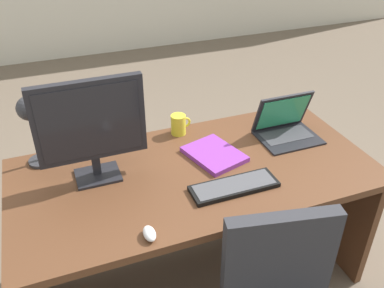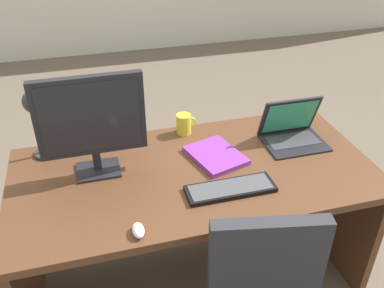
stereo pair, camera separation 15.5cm
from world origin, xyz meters
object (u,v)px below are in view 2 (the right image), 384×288
at_px(desk, 192,198).
at_px(desk_lamp, 37,110).
at_px(monitor, 91,120).
at_px(laptop, 291,127).
at_px(keyboard, 230,189).
at_px(mouse, 138,230).
at_px(coffee_mug, 184,124).
at_px(book, 216,155).

height_order(desk, desk_lamp, desk_lamp).
relative_size(monitor, laptop, 1.54).
bearing_deg(laptop, keyboard, -144.16).
relative_size(keyboard, desk_lamp, 1.09).
relative_size(mouse, coffee_mug, 0.77).
bearing_deg(mouse, book, 42.95).
xyz_separation_m(keyboard, coffee_mug, (-0.07, 0.53, 0.04)).
bearing_deg(book, desk, -169.29).
distance_m(desk_lamp, book, 0.87).
relative_size(laptop, coffee_mug, 2.84).
distance_m(desk, coffee_mug, 0.40).
xyz_separation_m(mouse, desk_lamp, (-0.35, 0.65, 0.24)).
relative_size(laptop, book, 0.94).
bearing_deg(monitor, coffee_mug, 26.03).
relative_size(monitor, desk_lamp, 1.32).
bearing_deg(desk, coffee_mug, 82.31).
distance_m(monitor, laptop, 1.02).
distance_m(laptop, keyboard, 0.56).
distance_m(keyboard, desk_lamp, 0.96).
distance_m(keyboard, mouse, 0.46).
relative_size(desk, desk_lamp, 4.70).
relative_size(desk, book, 5.17).
distance_m(keyboard, coffee_mug, 0.54).
relative_size(desk, monitor, 3.56).
relative_size(monitor, coffee_mug, 4.37).
height_order(monitor, desk_lamp, monitor).
relative_size(mouse, book, 0.25).
bearing_deg(monitor, book, -3.86).
height_order(monitor, mouse, monitor).
bearing_deg(laptop, coffee_mug, 158.12).
xyz_separation_m(monitor, mouse, (0.12, -0.46, -0.26)).
relative_size(keyboard, mouse, 4.72).
height_order(keyboard, book, book).
bearing_deg(monitor, desk, -8.17).
relative_size(book, coffee_mug, 3.01).
bearing_deg(keyboard, mouse, -160.19).
bearing_deg(monitor, desk_lamp, 141.21).
distance_m(mouse, desk_lamp, 0.77).
xyz_separation_m(desk, desk_lamp, (-0.67, 0.25, 0.47)).
bearing_deg(coffee_mug, desk, -97.69).
bearing_deg(book, keyboard, -93.94).
height_order(mouse, coffee_mug, coffee_mug).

